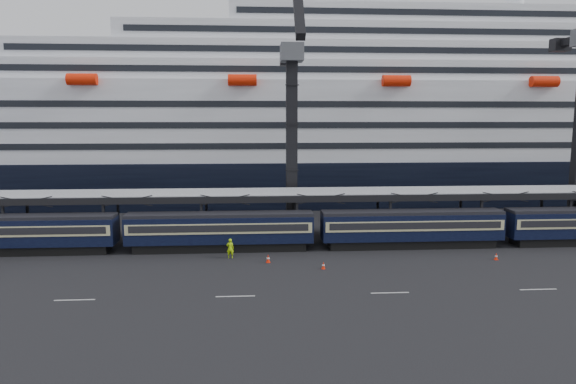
{
  "coord_description": "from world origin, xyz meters",
  "views": [
    {
      "loc": [
        -24.49,
        -41.81,
        13.5
      ],
      "look_at": [
        -21.03,
        10.0,
        6.01
      ],
      "focal_mm": 32.0,
      "sensor_mm": 36.0,
      "label": 1
    }
  ],
  "objects": [
    {
      "name": "ground",
      "position": [
        0.0,
        0.0,
        0.0
      ],
      "size": [
        260.0,
        260.0,
        0.0
      ],
      "primitive_type": "plane",
      "color": "black",
      "rests_on": "ground"
    },
    {
      "name": "train",
      "position": [
        -4.65,
        10.0,
        2.2
      ],
      "size": [
        133.05,
        3.0,
        4.05
      ],
      "color": "black",
      "rests_on": "ground"
    },
    {
      "name": "canopy",
      "position": [
        0.0,
        14.0,
        5.25
      ],
      "size": [
        130.0,
        6.25,
        5.53
      ],
      "color": "gray",
      "rests_on": "ground"
    },
    {
      "name": "cruise_ship",
      "position": [
        -1.08,
        45.99,
        12.34
      ],
      "size": [
        214.09,
        28.84,
        34.0
      ],
      "color": "black",
      "rests_on": "ground"
    },
    {
      "name": "crane_dark_near",
      "position": [
        -20.0,
        18.59,
        11.93
      ],
      "size": [
        4.5,
        17.75,
        35.08
      ],
      "color": "#4A4C52",
      "rests_on": "ground"
    },
    {
      "name": "worker",
      "position": [
        -26.87,
        6.96,
        0.97
      ],
      "size": [
        0.72,
        0.49,
        1.94
      ],
      "primitive_type": "imported",
      "rotation": [
        0.0,
        0.0,
        3.1
      ],
      "color": "#B2EF0C",
      "rests_on": "ground"
    },
    {
      "name": "traffic_cone_b",
      "position": [
        -23.24,
        5.16,
        0.39
      ],
      "size": [
        0.39,
        0.39,
        0.79
      ],
      "color": "#F82307",
      "rests_on": "ground"
    },
    {
      "name": "traffic_cone_c",
      "position": [
        -18.31,
        2.73,
        0.33
      ],
      "size": [
        0.34,
        0.34,
        0.67
      ],
      "color": "#F82307",
      "rests_on": "ground"
    },
    {
      "name": "traffic_cone_d",
      "position": [
        -1.31,
        4.63,
        0.34
      ],
      "size": [
        0.34,
        0.34,
        0.68
      ],
      "color": "#F82307",
      "rests_on": "ground"
    }
  ]
}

